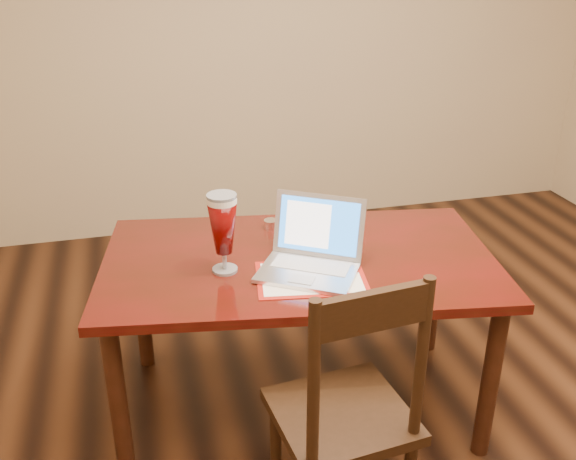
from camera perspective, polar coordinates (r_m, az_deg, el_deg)
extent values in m
cube|color=tan|center=(4.39, -0.25, 17.45)|extent=(4.50, 0.01, 2.70)
cube|color=#4B0B0A|center=(2.59, 1.00, -2.82)|extent=(1.68, 1.12, 0.04)
cylinder|color=#32160C|center=(2.51, -14.85, -14.72)|extent=(0.07, 0.07, 0.69)
cylinder|color=#32160C|center=(2.65, 17.53, -12.72)|extent=(0.07, 0.07, 0.69)
cylinder|color=#32160C|center=(3.10, -12.93, -6.22)|extent=(0.07, 0.07, 0.69)
cylinder|color=#32160C|center=(3.21, 12.86, -5.03)|extent=(0.07, 0.07, 0.69)
cube|color=#A0180E|center=(2.42, 2.07, -4.28)|extent=(0.45, 0.35, 0.00)
cube|color=white|center=(2.42, 2.07, -4.23)|extent=(0.41, 0.31, 0.00)
cube|color=silver|center=(2.44, 1.72, -3.83)|extent=(0.44, 0.40, 0.02)
cube|color=silver|center=(2.47, 2.05, -3.11)|extent=(0.31, 0.25, 0.00)
cube|color=silver|center=(2.37, 1.25, -4.41)|extent=(0.11, 0.10, 0.00)
cube|color=silver|center=(2.51, 2.76, 0.39)|extent=(0.34, 0.25, 0.24)
cube|color=blue|center=(2.51, 2.72, 0.37)|extent=(0.30, 0.22, 0.20)
cube|color=white|center=(2.52, 1.77, 0.49)|extent=(0.18, 0.13, 0.17)
cylinder|color=silver|center=(2.48, -5.63, -3.51)|extent=(0.10, 0.10, 0.01)
cylinder|color=silver|center=(2.47, -5.66, -2.69)|extent=(0.02, 0.02, 0.07)
cylinder|color=silver|center=(2.36, -5.91, 2.65)|extent=(0.11, 0.11, 0.02)
cylinder|color=silver|center=(2.36, -5.93, 3.03)|extent=(0.11, 0.11, 0.01)
cylinder|color=white|center=(2.82, -1.55, 0.52)|extent=(0.06, 0.06, 0.04)
cylinder|color=white|center=(2.90, 1.09, 1.20)|extent=(0.06, 0.06, 0.04)
cube|color=black|center=(2.24, 4.78, -16.13)|extent=(0.48, 0.46, 0.04)
cylinder|color=black|center=(2.46, -1.09, -18.87)|extent=(0.04, 0.04, 0.43)
cylinder|color=black|center=(2.57, 6.68, -16.83)|extent=(0.04, 0.04, 0.43)
cylinder|color=black|center=(1.88, 2.29, -13.60)|extent=(0.04, 0.04, 0.56)
cylinder|color=black|center=(2.02, 11.77, -11.12)|extent=(0.04, 0.04, 0.56)
cube|color=black|center=(1.82, 7.57, -7.14)|extent=(0.35, 0.07, 0.12)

